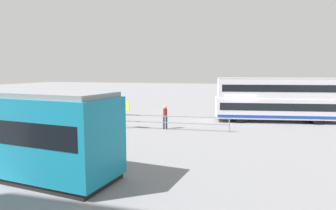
{
  "coord_description": "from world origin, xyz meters",
  "views": [
    {
      "loc": [
        -0.43,
        26.1,
        4.43
      ],
      "look_at": [
        5.09,
        5.51,
        1.96
      ],
      "focal_mm": 31.07,
      "sensor_mm": 36.0,
      "label": 1
    }
  ],
  "objects": [
    {
      "name": "ground_plane",
      "position": [
        0.0,
        0.0,
        0.0
      ],
      "size": [
        160.0,
        160.0,
        0.0
      ],
      "primitive_type": "plane",
      "color": "gray"
    },
    {
      "name": "double_decker_bus",
      "position": [
        -3.22,
        -1.0,
        1.97
      ],
      "size": [
        11.08,
        4.05,
        3.86
      ],
      "color": "silver",
      "rests_on": "ground"
    },
    {
      "name": "pedestrian_near_railing",
      "position": [
        5.54,
        4.67,
        1.05
      ],
      "size": [
        0.45,
        0.45,
        1.8
      ],
      "color": "#33384C",
      "rests_on": "ground"
    },
    {
      "name": "pedestrian_railing",
      "position": [
        5.41,
        5.03,
        0.75
      ],
      "size": [
        9.58,
        0.56,
        1.08
      ],
      "color": "gray",
      "rests_on": "ground"
    },
    {
      "name": "info_sign",
      "position": [
        8.71,
        5.49,
        1.55
      ],
      "size": [
        1.23,
        0.29,
        2.22
      ],
      "color": "slate",
      "rests_on": "ground"
    }
  ]
}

